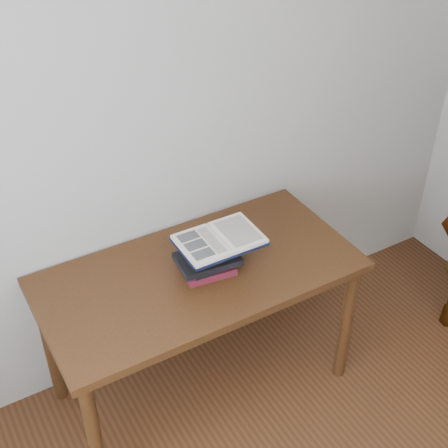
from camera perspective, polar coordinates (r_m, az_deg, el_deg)
desk at (r=2.82m, az=-2.26°, el=-5.78°), size 1.42×0.71×0.76m
book_stack at (r=2.71m, az=-1.42°, el=-3.15°), size 0.28×0.21×0.15m
open_book at (r=2.66m, az=-0.41°, el=-1.44°), size 0.36×0.25×0.03m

